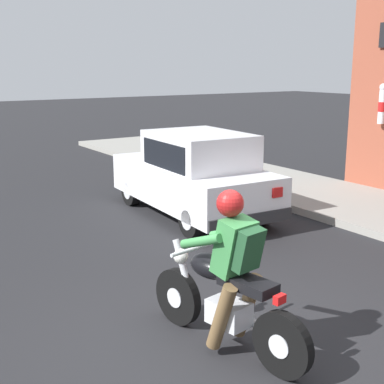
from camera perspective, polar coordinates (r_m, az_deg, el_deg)
name	(u,v)px	position (r m, az deg, el deg)	size (l,w,h in m)	color
ground_plane	(227,348)	(5.55, 3.76, -16.25)	(80.00, 80.00, 0.00)	black
sidewalk_curb	(351,203)	(11.09, 16.59, -1.15)	(2.60, 22.00, 0.14)	gray
motorcycle_with_rider	(227,284)	(5.25, 3.81, -9.79)	(0.68, 2.01, 1.62)	black
car_hatchback	(194,175)	(9.89, 0.22, 1.83)	(1.85, 3.87, 1.57)	black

